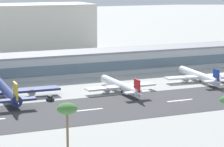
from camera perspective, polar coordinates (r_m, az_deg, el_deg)
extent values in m
plane|color=#A8A8A3|center=(216.13, 7.65, -3.05)|extent=(1400.00, 1400.00, 0.00)
cube|color=#38383A|center=(216.97, 7.51, -2.98)|extent=(800.00, 39.81, 0.08)
cube|color=white|center=(200.09, -2.65, -4.04)|extent=(12.00, 1.20, 0.01)
cube|color=white|center=(216.97, 7.52, -2.97)|extent=(12.00, 1.20, 0.01)
cube|color=#B7BABC|center=(273.28, -3.57, 1.07)|extent=(208.82, 20.94, 11.27)
cube|color=slate|center=(263.50, -2.81, 0.60)|extent=(202.56, 0.30, 5.07)
cube|color=gray|center=(272.35, -3.59, 2.35)|extent=(210.91, 21.15, 1.00)
cube|color=beige|center=(370.79, -11.83, 4.99)|extent=(124.64, 39.36, 32.34)
cylinder|color=navy|center=(222.94, -11.66, -1.83)|extent=(5.18, 45.36, 4.53)
cone|color=navy|center=(201.21, -10.50, -3.12)|extent=(4.19, 8.21, 4.08)
cube|color=navy|center=(222.16, -11.62, -1.99)|extent=(45.99, 7.45, 1.00)
cylinder|color=gray|center=(224.31, -9.01, -1.99)|extent=(3.03, 6.38, 2.94)
cube|color=navy|center=(202.84, -10.61, -2.88)|extent=(15.66, 3.96, 0.80)
cube|color=gold|center=(202.14, -10.64, -2.01)|extent=(0.81, 6.13, 7.25)
cylinder|color=black|center=(221.38, -11.53, -2.68)|extent=(0.82, 0.82, 1.25)
cylinder|color=white|center=(231.30, 0.91, -1.34)|extent=(4.50, 36.66, 3.66)
sphere|color=white|center=(247.68, -0.88, -0.55)|extent=(3.48, 3.48, 3.48)
cone|color=white|center=(215.23, 2.96, -2.25)|extent=(3.44, 6.66, 3.29)
cube|color=white|center=(230.73, 0.98, -1.46)|extent=(33.08, 6.25, 0.80)
cylinder|color=gray|center=(234.02, 2.63, -1.46)|extent=(2.50, 5.17, 2.38)
cylinder|color=gray|center=(227.90, -0.71, -1.78)|extent=(2.50, 5.17, 2.38)
cube|color=white|center=(216.42, 2.78, -2.08)|extent=(11.27, 3.28, 0.64)
cube|color=red|center=(215.88, 2.79, -1.42)|extent=(0.70, 4.95, 5.85)
cylinder|color=black|center=(230.17, 1.10, -1.99)|extent=(0.66, 0.66, 1.01)
cylinder|color=white|center=(258.75, 9.56, -0.21)|extent=(6.43, 37.39, 3.72)
sphere|color=white|center=(275.03, 7.74, 0.48)|extent=(3.54, 3.54, 3.54)
cone|color=white|center=(242.80, 11.61, -0.98)|extent=(3.83, 6.93, 3.35)
cube|color=white|center=(258.17, 9.63, -0.32)|extent=(35.80, 8.16, 0.82)
cylinder|color=gray|center=(262.10, 11.17, -0.35)|extent=(2.79, 5.37, 2.42)
cylinder|color=gray|center=(254.67, 8.04, -0.57)|extent=(2.79, 5.37, 2.42)
cube|color=white|center=(243.99, 11.44, -0.83)|extent=(12.26, 3.94, 0.66)
cube|color=navy|center=(243.50, 11.46, -0.22)|extent=(0.96, 5.06, 5.96)
cylinder|color=black|center=(257.58, 9.73, -0.80)|extent=(0.67, 0.67, 1.02)
cube|color=#2D3338|center=(215.93, -6.87, -2.83)|extent=(3.24, 3.50, 1.00)
cube|color=black|center=(215.72, -6.87, -2.58)|extent=(2.19, 2.30, 0.90)
cylinder|color=black|center=(217.32, -6.98, -2.88)|extent=(0.59, 0.64, 0.60)
cylinder|color=black|center=(216.06, -7.23, -2.96)|extent=(0.59, 0.64, 0.60)
cylinder|color=black|center=(216.04, -6.50, -2.95)|extent=(0.59, 0.64, 0.60)
cylinder|color=black|center=(214.78, -6.75, -3.03)|extent=(0.59, 0.64, 0.60)
cylinder|color=black|center=(256.28, 12.06, -0.95)|extent=(0.88, 0.78, 0.90)
cylinder|color=black|center=(258.64, 12.09, -0.85)|extent=(0.88, 0.78, 0.90)
cylinder|color=brown|center=(148.43, -4.95, -6.50)|extent=(0.70, 0.70, 13.96)
ellipsoid|color=#427538|center=(146.55, -4.99, -3.89)|extent=(5.92, 5.92, 3.26)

